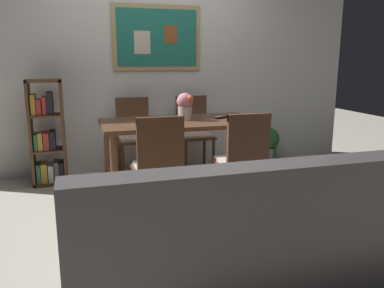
% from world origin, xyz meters
% --- Properties ---
extents(ground_plane, '(12.00, 12.00, 0.00)m').
position_xyz_m(ground_plane, '(0.00, 0.00, 0.00)').
color(ground_plane, beige).
extents(wall_back_with_painting, '(5.20, 0.14, 2.60)m').
position_xyz_m(wall_back_with_painting, '(0.00, 1.58, 1.31)').
color(wall_back_with_painting, silver).
rests_on(wall_back_with_painting, ground_plane).
extents(dining_table, '(1.58, 0.82, 0.74)m').
position_xyz_m(dining_table, '(0.05, 0.56, 0.65)').
color(dining_table, brown).
rests_on(dining_table, ground_plane).
extents(dining_chair_near_right, '(0.40, 0.41, 0.91)m').
position_xyz_m(dining_chair_near_right, '(0.41, -0.18, 0.54)').
color(dining_chair_near_right, brown).
rests_on(dining_chair_near_right, ground_plane).
extents(dining_chair_far_left, '(0.40, 0.41, 0.91)m').
position_xyz_m(dining_chair_far_left, '(-0.32, 1.27, 0.54)').
color(dining_chair_far_left, brown).
rests_on(dining_chair_far_left, ground_plane).
extents(dining_chair_far_right, '(0.40, 0.41, 0.91)m').
position_xyz_m(dining_chair_far_right, '(0.40, 1.26, 0.54)').
color(dining_chair_far_right, brown).
rests_on(dining_chair_far_right, ground_plane).
extents(dining_chair_near_left, '(0.40, 0.41, 0.91)m').
position_xyz_m(dining_chair_near_left, '(-0.33, -0.14, 0.54)').
color(dining_chair_near_left, brown).
rests_on(dining_chair_near_left, ground_plane).
extents(leather_couch, '(1.80, 0.84, 0.84)m').
position_xyz_m(leather_couch, '(-0.17, -1.27, 0.31)').
color(leather_couch, '#514C4C').
rests_on(leather_couch, ground_plane).
extents(bookshelf, '(0.36, 0.28, 1.14)m').
position_xyz_m(bookshelf, '(-1.27, 1.22, 0.52)').
color(bookshelf, brown).
rests_on(bookshelf, ground_plane).
extents(potted_ivy, '(0.30, 0.30, 0.54)m').
position_xyz_m(potted_ivy, '(1.47, 1.37, 0.25)').
color(potted_ivy, '#B2ADA3').
rests_on(potted_ivy, ground_plane).
extents(flower_vase, '(0.17, 0.19, 0.27)m').
position_xyz_m(flower_vase, '(0.11, 0.58, 0.90)').
color(flower_vase, beige).
rests_on(flower_vase, dining_table).
extents(tv_remote, '(0.16, 0.10, 0.02)m').
position_xyz_m(tv_remote, '(0.48, 0.57, 0.75)').
color(tv_remote, black).
rests_on(tv_remote, dining_table).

